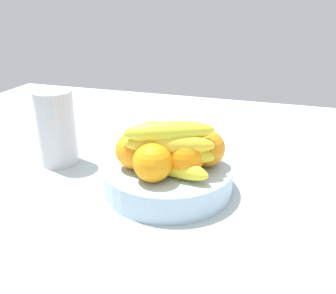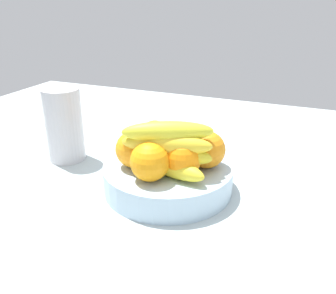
{
  "view_description": "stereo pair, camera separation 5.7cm",
  "coord_description": "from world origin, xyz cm",
  "views": [
    {
      "loc": [
        -18.39,
        65.16,
        37.41
      ],
      "look_at": [
        1.34,
        2.35,
        9.41
      ],
      "focal_mm": 38.72,
      "sensor_mm": 36.0,
      "label": 1
    },
    {
      "loc": [
        -23.75,
        63.22,
        37.41
      ],
      "look_at": [
        1.34,
        2.35,
        9.41
      ],
      "focal_mm": 38.72,
      "sensor_mm": 36.0,
      "label": 2
    }
  ],
  "objects": [
    {
      "name": "fruit_bowl",
      "position": [
        1.34,
        2.35,
        2.71
      ],
      "size": [
        26.26,
        26.26,
        5.41
      ],
      "primitive_type": "cylinder",
      "color": "#ABC7DC",
      "rests_on": "ground_plane"
    },
    {
      "name": "orange_front_left",
      "position": [
        0.05,
        -2.54,
        9.1
      ],
      "size": [
        7.38,
        7.38,
        7.38
      ],
      "primitive_type": "sphere",
      "color": "orange",
      "rests_on": "fruit_bowl"
    },
    {
      "name": "orange_front_right",
      "position": [
        6.13,
        -1.99,
        9.1
      ],
      "size": [
        7.38,
        7.38,
        7.38
      ],
      "primitive_type": "sphere",
      "color": "orange",
      "rests_on": "fruit_bowl"
    },
    {
      "name": "ground_plane",
      "position": [
        0.0,
        0.0,
        -1.5
      ],
      "size": [
        180.0,
        140.0,
        3.0
      ],
      "primitive_type": "cube",
      "color": "#AAB9BB"
    },
    {
      "name": "orange_back_left",
      "position": [
        2.1,
        9.25,
        9.1
      ],
      "size": [
        7.38,
        7.38,
        7.38
      ],
      "primitive_type": "sphere",
      "color": "orange",
      "rests_on": "fruit_bowl"
    },
    {
      "name": "orange_back_right",
      "position": [
        -2.77,
        5.27,
        9.1
      ],
      "size": [
        7.38,
        7.38,
        7.38
      ],
      "primitive_type": "sphere",
      "color": "orange",
      "rests_on": "fruit_bowl"
    },
    {
      "name": "banana_bunch",
      "position": [
        -0.25,
        5.71,
        10.71
      ],
      "size": [
        17.69,
        10.72,
        10.6
      ],
      "color": "yellow",
      "rests_on": "fruit_bowl"
    },
    {
      "name": "thermos_tumbler",
      "position": [
        29.77,
        -2.1,
        8.73
      ],
      "size": [
        8.71,
        8.71,
        17.46
      ],
      "primitive_type": "cylinder",
      "color": "#BEBBC1",
      "rests_on": "ground_plane"
    },
    {
      "name": "orange_top_stack",
      "position": [
        -5.93,
        0.08,
        9.1
      ],
      "size": [
        7.38,
        7.38,
        7.38
      ],
      "primitive_type": "sphere",
      "color": "orange",
      "rests_on": "fruit_bowl"
    },
    {
      "name": "orange_center",
      "position": [
        7.39,
        5.24,
        9.1
      ],
      "size": [
        7.38,
        7.38,
        7.38
      ],
      "primitive_type": "sphere",
      "color": "orange",
      "rests_on": "fruit_bowl"
    }
  ]
}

